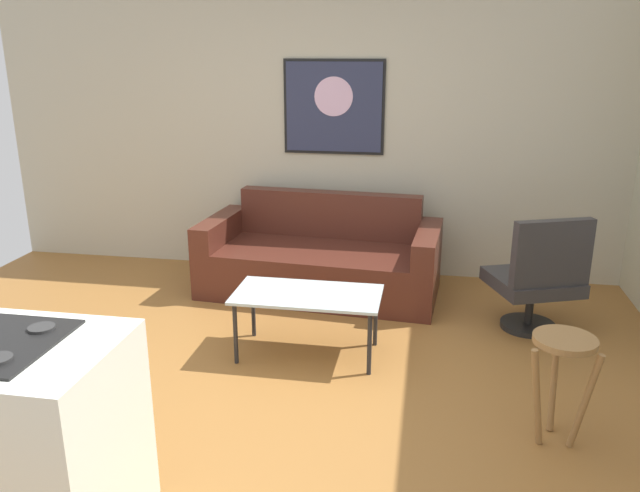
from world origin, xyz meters
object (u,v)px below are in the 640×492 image
at_px(bar_stool, 563,360).
at_px(wall_painting, 333,107).
at_px(armchair, 538,277).
at_px(couch, 321,261).
at_px(coffee_table, 307,299).

xyz_separation_m(bar_stool, wall_painting, (-1.61, 2.54, 1.06)).
xyz_separation_m(armchair, bar_stool, (-0.09, -1.41, 0.04)).
bearing_deg(couch, bar_stool, -50.57).
relative_size(couch, bar_stool, 3.38).
bearing_deg(armchair, bar_stool, -93.64).
xyz_separation_m(couch, armchair, (1.71, -0.57, 0.16)).
distance_m(couch, coffee_table, 1.22).
xyz_separation_m(couch, bar_stool, (1.62, -1.97, 0.20)).
bearing_deg(couch, coffee_table, -84.45).
bearing_deg(bar_stool, couch, 129.43).
relative_size(coffee_table, wall_painting, 1.10).
relative_size(coffee_table, bar_stool, 1.63).
relative_size(couch, armchair, 2.28).
bearing_deg(wall_painting, coffee_table, -86.65).
relative_size(coffee_table, armchair, 1.10).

